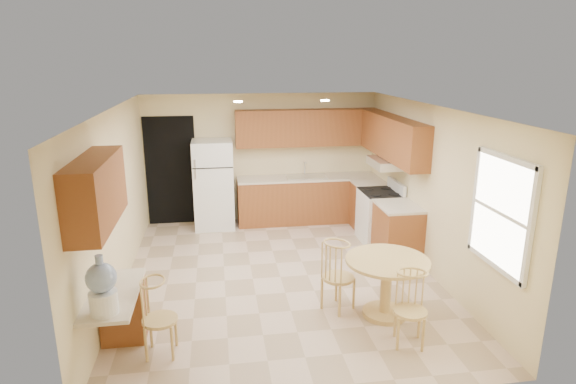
{
  "coord_description": "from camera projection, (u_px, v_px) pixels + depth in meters",
  "views": [
    {
      "loc": [
        -0.87,
        -6.5,
        3.16
      ],
      "look_at": [
        0.16,
        0.3,
        1.23
      ],
      "focal_mm": 30.0,
      "sensor_mm": 36.0,
      "label": 1
    }
  ],
  "objects": [
    {
      "name": "dining_table",
      "position": [
        386.0,
        279.0,
        5.98
      ],
      "size": [
        1.04,
        1.04,
        0.77
      ],
      "rotation": [
        0.0,
        0.0,
        -0.01
      ],
      "color": "tan",
      "rests_on": "floor"
    },
    {
      "name": "wall_right",
      "position": [
        430.0,
        190.0,
        7.16
      ],
      "size": [
        0.02,
        5.5,
        2.5
      ],
      "primitive_type": "cube",
      "color": "beige",
      "rests_on": "floor"
    },
    {
      "name": "chair_table_a",
      "position": [
        340.0,
        272.0,
        6.04
      ],
      "size": [
        0.41,
        0.51,
        0.93
      ],
      "rotation": [
        0.0,
        0.0,
        -0.93
      ],
      "color": "tan",
      "rests_on": "floor"
    },
    {
      "name": "water_crock",
      "position": [
        102.0,
        288.0,
        4.58
      ],
      "size": [
        0.29,
        0.29,
        0.6
      ],
      "color": "white",
      "rests_on": "desk_top"
    },
    {
      "name": "refrigerator",
      "position": [
        214.0,
        184.0,
        9.09
      ],
      "size": [
        0.74,
        0.72,
        1.68
      ],
      "color": "white",
      "rests_on": "floor"
    },
    {
      "name": "counter_right_a",
      "position": [
        370.0,
        183.0,
        8.98
      ],
      "size": [
        0.63,
        0.59,
        0.04
      ],
      "primitive_type": "cube",
      "color": "beige",
      "rests_on": "base_cab_right_a"
    },
    {
      "name": "counter_right_b",
      "position": [
        399.0,
        206.0,
        7.59
      ],
      "size": [
        0.63,
        0.8,
        0.04
      ],
      "primitive_type": "cube",
      "color": "beige",
      "rests_on": "base_cab_right_b"
    },
    {
      "name": "base_cab_back",
      "position": [
        308.0,
        200.0,
        9.51
      ],
      "size": [
        2.75,
        0.6,
        0.87
      ],
      "primitive_type": "cube",
      "color": "brown",
      "rests_on": "floor"
    },
    {
      "name": "doorway",
      "position": [
        171.0,
        171.0,
        9.24
      ],
      "size": [
        0.9,
        0.02,
        2.1
      ],
      "primitive_type": "cube",
      "color": "black",
      "rests_on": "floor"
    },
    {
      "name": "chair_table_b",
      "position": [
        414.0,
        306.0,
        5.28
      ],
      "size": [
        0.38,
        0.4,
        0.86
      ],
      "rotation": [
        0.0,
        0.0,
        2.89
      ],
      "color": "tan",
      "rests_on": "floor"
    },
    {
      "name": "stove",
      "position": [
        380.0,
        216.0,
        8.44
      ],
      "size": [
        0.65,
        0.76,
        1.09
      ],
      "color": "white",
      "rests_on": "floor"
    },
    {
      "name": "range_hood",
      "position": [
        387.0,
        163.0,
        8.2
      ],
      "size": [
        0.5,
        0.76,
        0.14
      ],
      "primitive_type": "cube",
      "color": "silver",
      "rests_on": "upper_cab_right"
    },
    {
      "name": "wall_left",
      "position": [
        116.0,
        203.0,
        6.51
      ],
      "size": [
        0.02,
        5.5,
        2.5
      ],
      "primitive_type": "cube",
      "color": "beige",
      "rests_on": "floor"
    },
    {
      "name": "can_light_b",
      "position": [
        325.0,
        100.0,
        7.77
      ],
      "size": [
        0.14,
        0.14,
        0.02
      ],
      "primitive_type": "cylinder",
      "color": "white",
      "rests_on": "ceiling"
    },
    {
      "name": "counter_back",
      "position": [
        308.0,
        178.0,
        9.39
      ],
      "size": [
        2.75,
        0.63,
        0.04
      ],
      "primitive_type": "cube",
      "color": "beige",
      "rests_on": "base_cab_back"
    },
    {
      "name": "wall_back",
      "position": [
        261.0,
        158.0,
        9.45
      ],
      "size": [
        4.5,
        0.02,
        2.5
      ],
      "primitive_type": "cube",
      "color": "beige",
      "rests_on": "floor"
    },
    {
      "name": "base_cab_right_a",
      "position": [
        369.0,
        206.0,
        9.1
      ],
      "size": [
        0.6,
        0.59,
        0.87
      ],
      "primitive_type": "cube",
      "color": "brown",
      "rests_on": "floor"
    },
    {
      "name": "floor",
      "position": [
        280.0,
        277.0,
        7.17
      ],
      "size": [
        5.5,
        5.5,
        0.0
      ],
      "primitive_type": "plane",
      "color": "#CAAD92",
      "rests_on": "ground"
    },
    {
      "name": "sink",
      "position": [
        307.0,
        177.0,
        9.38
      ],
      "size": [
        0.78,
        0.44,
        0.01
      ],
      "primitive_type": "cube",
      "color": "silver",
      "rests_on": "counter_back"
    },
    {
      "name": "ceiling",
      "position": [
        280.0,
        108.0,
        6.49
      ],
      "size": [
        4.5,
        5.5,
        0.02
      ],
      "primitive_type": "cube",
      "color": "white",
      "rests_on": "wall_back"
    },
    {
      "name": "desk_pedestal",
      "position": [
        124.0,
        310.0,
        5.53
      ],
      "size": [
        0.48,
        0.42,
        0.72
      ],
      "primitive_type": "cube",
      "color": "brown",
      "rests_on": "floor"
    },
    {
      "name": "desk_top",
      "position": [
        114.0,
        295.0,
        5.06
      ],
      "size": [
        0.5,
        1.2,
        0.04
      ],
      "primitive_type": "cube",
      "color": "beige",
      "rests_on": "desk_pedestal"
    },
    {
      "name": "base_cab_right_b",
      "position": [
        397.0,
        233.0,
        7.71
      ],
      "size": [
        0.6,
        0.8,
        0.87
      ],
      "primitive_type": "cube",
      "color": "brown",
      "rests_on": "floor"
    },
    {
      "name": "upper_cab_back",
      "position": [
        307.0,
        128.0,
        9.26
      ],
      "size": [
        2.75,
        0.33,
        0.7
      ],
      "primitive_type": "cube",
      "color": "brown",
      "rests_on": "wall_back"
    },
    {
      "name": "chair_desk",
      "position": [
        158.0,
        314.0,
        5.1
      ],
      "size": [
        0.39,
        0.5,
        0.87
      ],
      "rotation": [
        0.0,
        0.0,
        -1.64
      ],
      "color": "tan",
      "rests_on": "floor"
    },
    {
      "name": "window",
      "position": [
        501.0,
        213.0,
        5.32
      ],
      "size": [
        0.06,
        1.12,
        1.3
      ],
      "color": "white",
      "rests_on": "wall_right"
    },
    {
      "name": "wall_front",
      "position": [
        322.0,
        283.0,
        4.22
      ],
      "size": [
        4.5,
        0.02,
        2.5
      ],
      "primitive_type": "cube",
      "color": "beige",
      "rests_on": "floor"
    },
    {
      "name": "upper_cab_right",
      "position": [
        393.0,
        138.0,
        8.12
      ],
      "size": [
        0.33,
        2.42,
        0.7
      ],
      "primitive_type": "cube",
      "color": "brown",
      "rests_on": "wall_right"
    },
    {
      "name": "upper_cab_left",
      "position": [
        96.0,
        192.0,
        4.85
      ],
      "size": [
        0.33,
        1.4,
        0.7
      ],
      "primitive_type": "cube",
      "color": "brown",
      "rests_on": "wall_left"
    },
    {
      "name": "can_light_a",
      "position": [
        238.0,
        102.0,
        7.57
      ],
      "size": [
        0.14,
        0.14,
        0.02
      ],
      "primitive_type": "cylinder",
      "color": "white",
      "rests_on": "ceiling"
    }
  ]
}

